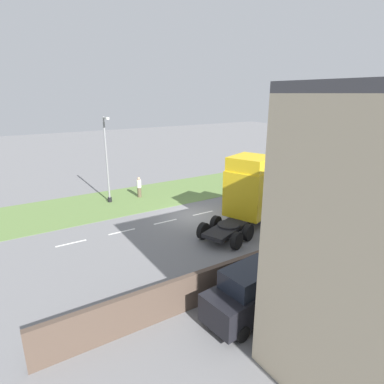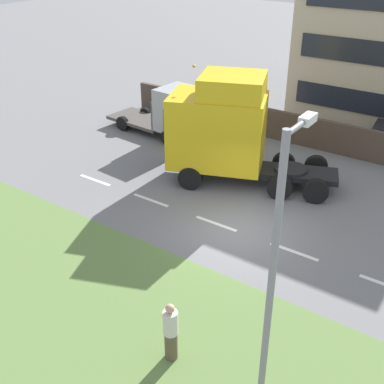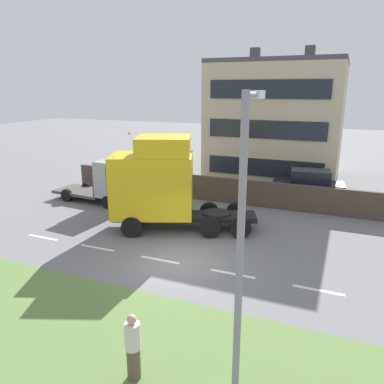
{
  "view_description": "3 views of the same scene",
  "coord_description": "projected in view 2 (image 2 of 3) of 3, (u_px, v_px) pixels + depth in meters",
  "views": [
    {
      "loc": [
        18.79,
        -11.83,
        8.68
      ],
      "look_at": [
        -1.08,
        0.6,
        1.44
      ],
      "focal_mm": 30.0,
      "sensor_mm": 36.0,
      "label": 1
    },
    {
      "loc": [
        -13.29,
        -7.15,
        9.86
      ],
      "look_at": [
        -1.42,
        1.04,
        1.97
      ],
      "focal_mm": 45.0,
      "sensor_mm": 36.0,
      "label": 2
    },
    {
      "loc": [
        -12.82,
        -5.94,
        7.0
      ],
      "look_at": [
        0.79,
        -0.24,
        2.9
      ],
      "focal_mm": 35.0,
      "sensor_mm": 36.0,
      "label": 3
    }
  ],
  "objects": [
    {
      "name": "pedestrian",
      "position": [
        171.0,
        332.0,
        12.19
      ],
      "size": [
        0.39,
        0.39,
        1.8
      ],
      "color": "brown",
      "rests_on": "ground"
    },
    {
      "name": "lorry_cab",
      "position": [
        224.0,
        129.0,
        20.44
      ],
      "size": [
        4.93,
        7.45,
        4.89
      ],
      "rotation": [
        0.0,
        0.0,
        0.37
      ],
      "color": "black",
      "rests_on": "ground"
    },
    {
      "name": "flatbed_truck",
      "position": [
        173.0,
        112.0,
        25.21
      ],
      "size": [
        2.44,
        5.75,
        2.78
      ],
      "rotation": [
        0.0,
        0.0,
        3.06
      ],
      "color": "#999EA3",
      "rests_on": "ground"
    },
    {
      "name": "lamp_post",
      "position": [
        271.0,
        302.0,
        9.76
      ],
      "size": [
        1.29,
        0.33,
        6.98
      ],
      "color": "black",
      "rests_on": "ground"
    },
    {
      "name": "grass_verge",
      "position": [
        130.0,
        327.0,
        13.55
      ],
      "size": [
        7.0,
        44.0,
        0.01
      ],
      "color": "#607F42",
      "rests_on": "ground"
    },
    {
      "name": "lane_markings",
      "position": [
        253.0,
        237.0,
        17.54
      ],
      "size": [
        0.16,
        17.8,
        0.0
      ],
      "color": "white",
      "rests_on": "ground"
    },
    {
      "name": "boundary_wall",
      "position": [
        327.0,
        136.0,
        24.01
      ],
      "size": [
        0.25,
        24.0,
        1.58
      ],
      "color": "#4C3D33",
      "rests_on": "ground"
    },
    {
      "name": "ground_plane",
      "position": [
        237.0,
        231.0,
        17.89
      ],
      "size": [
        120.0,
        120.0,
        0.0
      ],
      "primitive_type": "plane",
      "color": "slate",
      "rests_on": "ground"
    }
  ]
}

